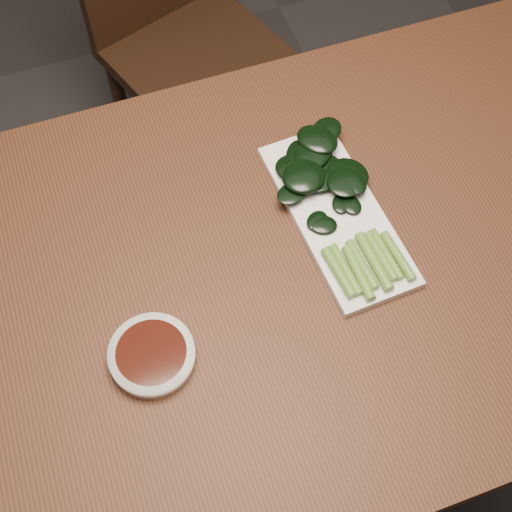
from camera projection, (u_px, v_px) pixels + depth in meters
name	position (u px, v px, depth m)	size (l,w,h in m)	color
ground	(258.00, 420.00, 1.72)	(6.00, 6.00, 0.00)	#2B2929
table	(259.00, 293.00, 1.13)	(1.40, 0.80, 0.75)	#412112
chair_far	(180.00, 26.00, 1.71)	(0.48, 0.48, 0.89)	black
sauce_bowl	(152.00, 355.00, 0.99)	(0.12, 0.12, 0.03)	silver
serving_plate	(337.00, 214.00, 1.11)	(0.15, 0.33, 0.01)	silver
gai_lan	(328.00, 187.00, 1.11)	(0.17, 0.34, 0.03)	#58842D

